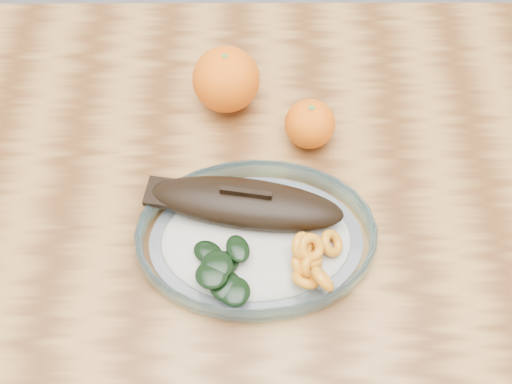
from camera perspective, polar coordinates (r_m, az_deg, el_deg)
dining_table at (r=0.86m, az=-1.80°, el=-6.64°), size 1.20×0.80×0.75m
plated_meal at (r=0.75m, az=-0.03°, el=-3.85°), size 0.52×0.52×0.08m
orange_left at (r=0.85m, az=-2.67°, el=9.96°), size 0.09×0.09×0.09m
orange_right at (r=0.82m, az=4.81°, el=6.05°), size 0.06×0.06×0.06m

